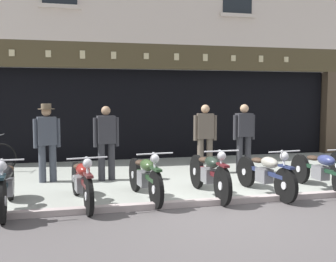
{
  "coord_description": "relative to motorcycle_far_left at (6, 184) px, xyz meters",
  "views": [
    {
      "loc": [
        -2.51,
        -6.19,
        1.83
      ],
      "look_at": [
        -0.39,
        2.54,
        1.05
      ],
      "focal_mm": 42.88,
      "sensor_mm": 36.0,
      "label": 1
    }
  ],
  "objects": [
    {
      "name": "motorcycle_left",
      "position": [
        1.18,
        0.09,
        -0.02
      ],
      "size": [
        0.62,
        2.01,
        0.9
      ],
      "rotation": [
        0.0,
        0.0,
        3.26
      ],
      "color": "black",
      "rests_on": "ground"
    },
    {
      "name": "advert_board_near",
      "position": [
        0.58,
        4.87,
        1.21
      ],
      "size": [
        0.72,
        0.03,
        1.09
      ],
      "color": "silver"
    },
    {
      "name": "salesman_left",
      "position": [
        0.52,
        2.11,
        0.5
      ],
      "size": [
        0.55,
        0.34,
        1.67
      ],
      "rotation": [
        0.0,
        0.0,
        3.33
      ],
      "color": "#3D424C",
      "rests_on": "ground"
    },
    {
      "name": "motorcycle_center_left",
      "position": [
        2.28,
        0.19,
        -0.01
      ],
      "size": [
        0.62,
        1.95,
        0.92
      ],
      "rotation": [
        0.0,
        0.0,
        3.25
      ],
      "color": "black",
      "rests_on": "ground"
    },
    {
      "name": "ground",
      "position": [
        3.53,
        -1.51,
        -0.47
      ],
      "size": [
        23.69,
        22.0,
        0.18
      ],
      "color": "#999E95"
    },
    {
      "name": "motorcycle_center_right",
      "position": [
        4.51,
        0.0,
        -0.02
      ],
      "size": [
        0.62,
        1.94,
        0.9
      ],
      "rotation": [
        0.0,
        0.0,
        3.24
      ],
      "color": "black",
      "rests_on": "ground"
    },
    {
      "name": "motorcycle_far_left",
      "position": [
        0.0,
        0.0,
        0.0
      ],
      "size": [
        0.62,
        2.06,
        0.93
      ],
      "rotation": [
        0.0,
        0.0,
        3.2
      ],
      "color": "black",
      "rests_on": "ground"
    },
    {
      "name": "assistant_far_right",
      "position": [
        5.01,
        2.06,
        0.48
      ],
      "size": [
        0.56,
        0.26,
        1.64
      ],
      "rotation": [
        0.0,
        0.0,
        3.2
      ],
      "color": "#2D2D33",
      "rests_on": "ground"
    },
    {
      "name": "motorcycle_center",
      "position": [
        3.46,
        0.14,
        0.0
      ],
      "size": [
        0.62,
        2.01,
        0.93
      ],
      "rotation": [
        0.0,
        0.0,
        3.16
      ],
      "color": "black",
      "rests_on": "ground"
    },
    {
      "name": "motorcycle_right",
      "position": [
        5.71,
        0.02,
        -0.02
      ],
      "size": [
        0.62,
        1.98,
        0.89
      ],
      "rotation": [
        0.0,
        0.0,
        3.15
      ],
      "color": "black",
      "rests_on": "ground"
    },
    {
      "name": "shopkeeper_center",
      "position": [
        1.76,
        1.98,
        0.46
      ],
      "size": [
        0.56,
        0.27,
        1.62
      ],
      "rotation": [
        0.0,
        0.0,
        3.26
      ],
      "color": "#2D2D33",
      "rests_on": "ground"
    },
    {
      "name": "shop_facade",
      "position": [
        3.53,
        6.46,
        1.34
      ],
      "size": [
        11.99,
        4.42,
        6.66
      ],
      "color": "black",
      "rests_on": "ground"
    },
    {
      "name": "salesman_right",
      "position": [
        4.11,
        2.27,
        0.47
      ],
      "size": [
        0.56,
        0.27,
        1.63
      ],
      "rotation": [
        0.0,
        0.0,
        3.02
      ],
      "color": "brown",
      "rests_on": "ground"
    }
  ]
}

